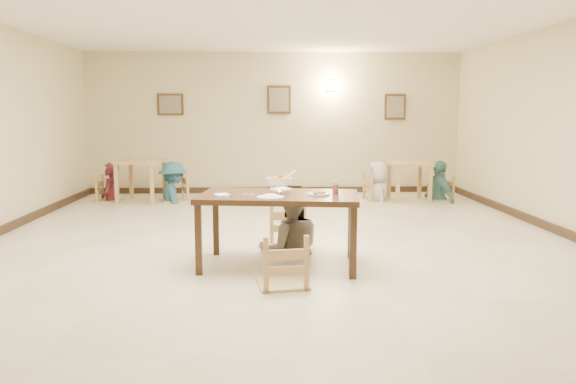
{
  "coord_description": "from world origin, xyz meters",
  "views": [
    {
      "loc": [
        -0.2,
        -7.13,
        1.71
      ],
      "look_at": [
        0.07,
        -0.38,
        0.76
      ],
      "focal_mm": 35.0,
      "sensor_mm": 36.0,
      "label": 1
    }
  ],
  "objects_px": {
    "main_table": "(279,201)",
    "bg_diner_b": "(173,162)",
    "bg_diner_d": "(440,160)",
    "curry_warmer": "(280,181)",
    "bg_chair_lr": "(173,174)",
    "bg_diner_a": "(109,163)",
    "bg_table_left": "(141,167)",
    "bg_chair_rl": "(378,174)",
    "chair_near": "(282,235)",
    "chair_far": "(289,207)",
    "bg_table_right": "(409,169)",
    "main_diner": "(290,185)",
    "bg_chair_ll": "(110,177)",
    "bg_chair_rr": "(440,177)",
    "drink_glass": "(335,188)",
    "bg_diner_c": "(379,162)"
  },
  "relations": [
    {
      "from": "bg_table_left",
      "to": "bg_diner_b",
      "type": "xyz_separation_m",
      "value": [
        0.62,
        0.03,
        0.1
      ]
    },
    {
      "from": "main_table",
      "to": "bg_table_right",
      "type": "height_order",
      "value": "main_table"
    },
    {
      "from": "main_table",
      "to": "bg_diner_a",
      "type": "height_order",
      "value": "bg_diner_a"
    },
    {
      "from": "main_diner",
      "to": "bg_chair_rr",
      "type": "bearing_deg",
      "value": -133.2
    },
    {
      "from": "drink_glass",
      "to": "bg_chair_lr",
      "type": "distance_m",
      "value": 5.48
    },
    {
      "from": "chair_far",
      "to": "bg_chair_rr",
      "type": "relative_size",
      "value": 1.18
    },
    {
      "from": "bg_table_right",
      "to": "bg_chair_ll",
      "type": "relative_size",
      "value": 0.81
    },
    {
      "from": "bg_diner_b",
      "to": "chair_far",
      "type": "bearing_deg",
      "value": -178.31
    },
    {
      "from": "main_table",
      "to": "bg_table_right",
      "type": "bearing_deg",
      "value": 67.78
    },
    {
      "from": "main_diner",
      "to": "chair_far",
      "type": "bearing_deg",
      "value": -87.0
    },
    {
      "from": "bg_chair_rl",
      "to": "bg_diner_d",
      "type": "height_order",
      "value": "bg_diner_d"
    },
    {
      "from": "bg_chair_lr",
      "to": "bg_chair_ll",
      "type": "bearing_deg",
      "value": -112.66
    },
    {
      "from": "bg_chair_lr",
      "to": "bg_diner_a",
      "type": "xyz_separation_m",
      "value": [
        -1.24,
        0.04,
        0.23
      ]
    },
    {
      "from": "bg_chair_ll",
      "to": "bg_chair_rr",
      "type": "relative_size",
      "value": 1.05
    },
    {
      "from": "drink_glass",
      "to": "bg_table_right",
      "type": "xyz_separation_m",
      "value": [
        2.07,
        4.76,
        -0.27
      ]
    },
    {
      "from": "drink_glass",
      "to": "bg_chair_rl",
      "type": "xyz_separation_m",
      "value": [
        1.47,
        4.82,
        -0.38
      ]
    },
    {
      "from": "bg_diner_a",
      "to": "chair_far",
      "type": "bearing_deg",
      "value": 39.26
    },
    {
      "from": "bg_table_right",
      "to": "bg_chair_ll",
      "type": "height_order",
      "value": "bg_chair_ll"
    },
    {
      "from": "bg_diner_b",
      "to": "drink_glass",
      "type": "bearing_deg",
      "value": -177.52
    },
    {
      "from": "main_table",
      "to": "bg_table_left",
      "type": "relative_size",
      "value": 1.98
    },
    {
      "from": "main_diner",
      "to": "curry_warmer",
      "type": "bearing_deg",
      "value": 72.38
    },
    {
      "from": "curry_warmer",
      "to": "bg_chair_lr",
      "type": "relative_size",
      "value": 0.31
    },
    {
      "from": "bg_table_right",
      "to": "bg_diner_c",
      "type": "height_order",
      "value": "bg_diner_c"
    },
    {
      "from": "bg_chair_lr",
      "to": "bg_chair_rr",
      "type": "bearing_deg",
      "value": 68.02
    },
    {
      "from": "bg_chair_ll",
      "to": "bg_diner_d",
      "type": "xyz_separation_m",
      "value": [
        6.49,
        -0.15,
        0.31
      ]
    },
    {
      "from": "bg_chair_lr",
      "to": "bg_chair_rr",
      "type": "xyz_separation_m",
      "value": [
        5.25,
        -0.11,
        -0.07
      ]
    },
    {
      "from": "bg_chair_lr",
      "to": "bg_diner_b",
      "type": "bearing_deg",
      "value": 0.0
    },
    {
      "from": "bg_diner_b",
      "to": "bg_table_left",
      "type": "bearing_deg",
      "value": 66.73
    },
    {
      "from": "bg_diner_d",
      "to": "bg_diner_b",
      "type": "bearing_deg",
      "value": 72.08
    },
    {
      "from": "main_table",
      "to": "bg_diner_b",
      "type": "xyz_separation_m",
      "value": [
        -1.95,
        4.81,
        0.04
      ]
    },
    {
      "from": "bg_chair_rl",
      "to": "bg_table_left",
      "type": "bearing_deg",
      "value": 79.55
    },
    {
      "from": "chair_near",
      "to": "bg_chair_lr",
      "type": "height_order",
      "value": "bg_chair_lr"
    },
    {
      "from": "chair_far",
      "to": "bg_diner_b",
      "type": "bearing_deg",
      "value": 116.8
    },
    {
      "from": "bg_chair_lr",
      "to": "bg_diner_d",
      "type": "distance_m",
      "value": 5.26
    },
    {
      "from": "main_table",
      "to": "bg_diner_d",
      "type": "xyz_separation_m",
      "value": [
        3.3,
        4.7,
        0.06
      ]
    },
    {
      "from": "main_table",
      "to": "curry_warmer",
      "type": "relative_size",
      "value": 5.67
    },
    {
      "from": "curry_warmer",
      "to": "main_table",
      "type": "bearing_deg",
      "value": 97.71
    },
    {
      "from": "curry_warmer",
      "to": "bg_chair_lr",
      "type": "height_order",
      "value": "curry_warmer"
    },
    {
      "from": "chair_far",
      "to": "bg_table_right",
      "type": "bearing_deg",
      "value": 56.75
    },
    {
      "from": "main_diner",
      "to": "bg_chair_ll",
      "type": "height_order",
      "value": "main_diner"
    },
    {
      "from": "chair_near",
      "to": "bg_chair_rl",
      "type": "distance_m",
      "value": 5.91
    },
    {
      "from": "bg_chair_rl",
      "to": "bg_chair_rr",
      "type": "height_order",
      "value": "bg_chair_rl"
    },
    {
      "from": "bg_table_left",
      "to": "bg_chair_rr",
      "type": "height_order",
      "value": "bg_chair_rr"
    },
    {
      "from": "bg_table_left",
      "to": "bg_chair_ll",
      "type": "bearing_deg",
      "value": 173.91
    },
    {
      "from": "bg_table_left",
      "to": "chair_near",
      "type": "bearing_deg",
      "value": -64.88
    },
    {
      "from": "bg_table_left",
      "to": "bg_chair_rl",
      "type": "distance_m",
      "value": 4.67
    },
    {
      "from": "curry_warmer",
      "to": "bg_chair_rl",
      "type": "bearing_deg",
      "value": 66.66
    },
    {
      "from": "chair_far",
      "to": "bg_diner_d",
      "type": "xyz_separation_m",
      "value": [
        3.16,
        3.94,
        0.25
      ]
    },
    {
      "from": "chair_far",
      "to": "drink_glass",
      "type": "bearing_deg",
      "value": -58.49
    },
    {
      "from": "chair_far",
      "to": "bg_chair_lr",
      "type": "bearing_deg",
      "value": 116.8
    }
  ]
}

